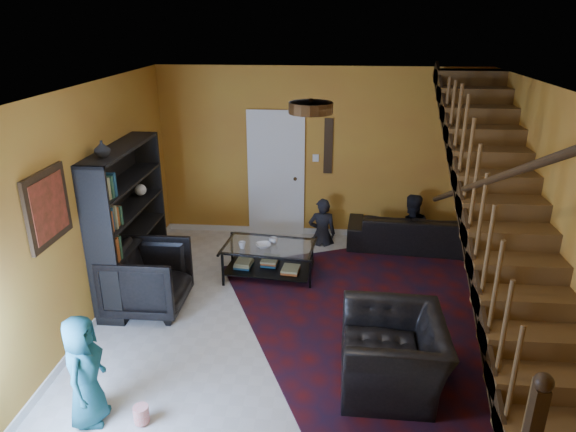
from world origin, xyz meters
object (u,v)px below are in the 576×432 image
sofa (410,231)px  armchair_right (393,353)px  armchair_left (148,278)px  coffee_table (269,258)px  bookshelf (130,224)px

sofa → armchair_right: (-0.63, -3.37, 0.08)m
armchair_left → armchair_right: 3.16m
armchair_right → coffee_table: (-1.51, 2.22, -0.09)m
bookshelf → armchair_right: bookshelf is taller
coffee_table → sofa: bearing=28.3°
bookshelf → coffee_table: (1.77, 0.55, -0.68)m
coffee_table → bookshelf: bearing=-162.8°
armchair_left → coffee_table: (1.41, 1.01, -0.15)m
sofa → armchair_right: bearing=84.3°
sofa → coffee_table: bearing=33.3°
bookshelf → armchair_right: 3.72m
armchair_left → coffee_table: armchair_left is taller
armchair_right → coffee_table: size_ratio=0.85×
bookshelf → sofa: 4.31m
sofa → bookshelf: bearing=28.5°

